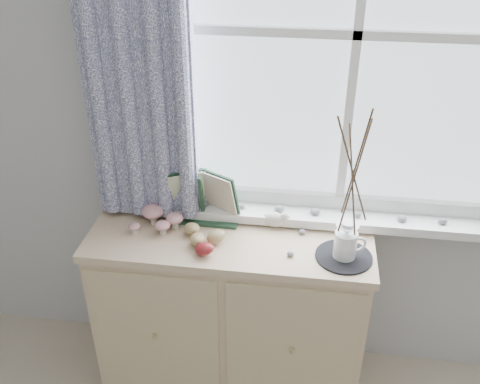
{
  "coord_description": "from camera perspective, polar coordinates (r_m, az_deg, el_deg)",
  "views": [
    {
      "loc": [
        0.15,
        -0.06,
        2.16
      ],
      "look_at": [
        -0.1,
        1.7,
        1.1
      ],
      "focal_mm": 40.0,
      "sensor_mm": 36.0,
      "label": 1
    }
  ],
  "objects": [
    {
      "name": "wooden_eggs",
      "position": [
        2.19,
        -4.03,
        -4.92
      ],
      "size": [
        0.17,
        0.18,
        0.08
      ],
      "color": "tan",
      "rests_on": "sideboard"
    },
    {
      "name": "songbird_figurine",
      "position": [
        2.3,
        3.64,
        -2.84
      ],
      "size": [
        0.15,
        0.09,
        0.08
      ],
      "primitive_type": null,
      "rotation": [
        0.0,
        0.0,
        -0.16
      ],
      "color": "silver",
      "rests_on": "sideboard"
    },
    {
      "name": "sideboard_pebbles",
      "position": [
        2.19,
        7.77,
        -5.82
      ],
      "size": [
        0.25,
        0.19,
        0.02
      ],
      "color": "gray",
      "rests_on": "sideboard"
    },
    {
      "name": "crocheted_doily",
      "position": [
        2.17,
        11.0,
        -6.78
      ],
      "size": [
        0.23,
        0.23,
        0.01
      ],
      "primitive_type": "cylinder",
      "color": "black",
      "rests_on": "sideboard"
    },
    {
      "name": "sideboard",
      "position": [
        2.52,
        -1.01,
        -12.7
      ],
      "size": [
        1.2,
        0.45,
        0.85
      ],
      "color": "#D1B592",
      "rests_on": "ground"
    },
    {
      "name": "twig_pitcher",
      "position": [
        1.97,
        12.11,
        2.22
      ],
      "size": [
        0.31,
        0.31,
        0.68
      ],
      "rotation": [
        0.0,
        0.0,
        0.38
      ],
      "color": "white",
      "rests_on": "crocheted_doily"
    },
    {
      "name": "botanical_book",
      "position": [
        2.26,
        -4.17,
        -0.83
      ],
      "size": [
        0.36,
        0.14,
        0.25
      ],
      "primitive_type": null,
      "rotation": [
        0.0,
        0.0,
        -0.01
      ],
      "color": "#1B3925",
      "rests_on": "sideboard"
    },
    {
      "name": "toadstool_cluster",
      "position": [
        2.3,
        -8.69,
        -2.69
      ],
      "size": [
        0.22,
        0.15,
        0.09
      ],
      "color": "beige",
      "rests_on": "sideboard"
    }
  ]
}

